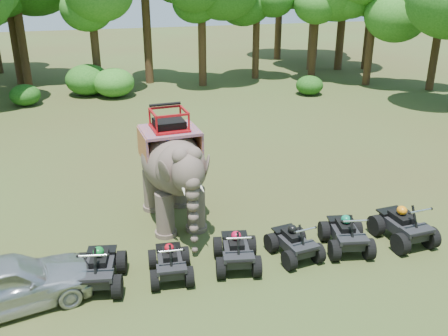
{
  "coord_description": "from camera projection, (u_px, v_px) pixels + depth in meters",
  "views": [
    {
      "loc": [
        -3.66,
        -13.01,
        7.97
      ],
      "look_at": [
        0.0,
        1.2,
        1.9
      ],
      "focal_mm": 40.0,
      "sensor_mm": 36.0,
      "label": 1
    }
  ],
  "objects": [
    {
      "name": "tree_0",
      "position": [
        146.0,
        17.0,
        33.9
      ],
      "size": [
        6.29,
        6.29,
        8.98
      ],
      "primitive_type": null,
      "color": "#195114",
      "rests_on": "ground"
    },
    {
      "name": "parked_car",
      "position": [
        7.0,
        284.0,
        12.17
      ],
      "size": [
        4.39,
        2.57,
        1.4
      ],
      "primitive_type": "imported",
      "rotation": [
        0.0,
        0.0,
        1.81
      ],
      "color": "#B9BCC1",
      "rests_on": "ground"
    },
    {
      "name": "tree_37",
      "position": [
        10.0,
        5.0,
        33.35
      ],
      "size": [
        7.45,
        7.45,
        10.64
      ],
      "primitive_type": null,
      "color": "#195114",
      "rests_on": "ground"
    },
    {
      "name": "atv_2",
      "position": [
        237.0,
        246.0,
        13.93
      ],
      "size": [
        1.49,
        1.86,
        1.24
      ],
      "primitive_type": null,
      "rotation": [
        0.0,
        0.0,
        -0.17
      ],
      "color": "black",
      "rests_on": "ground"
    },
    {
      "name": "atv_0",
      "position": [
        99.0,
        264.0,
        13.07
      ],
      "size": [
        1.55,
        1.95,
        1.31
      ],
      "primitive_type": null,
      "rotation": [
        0.0,
        0.0,
        -0.16
      ],
      "color": "black",
      "rests_on": "ground"
    },
    {
      "name": "tree_4",
      "position": [
        371.0,
        31.0,
        33.66
      ],
      "size": [
        5.15,
        5.15,
        7.36
      ],
      "primitive_type": null,
      "color": "#195114",
      "rests_on": "ground"
    },
    {
      "name": "tree_44",
      "position": [
        343.0,
        2.0,
        38.13
      ],
      "size": [
        7.18,
        7.18,
        10.26
      ],
      "primitive_type": null,
      "color": "#195114",
      "rests_on": "ground"
    },
    {
      "name": "tree_3",
      "position": [
        315.0,
        21.0,
        35.64
      ],
      "size": [
        5.69,
        5.69,
        8.13
      ],
      "primitive_type": null,
      "color": "#195114",
      "rests_on": "ground"
    },
    {
      "name": "tree_32",
      "position": [
        19.0,
        22.0,
        32.86
      ],
      "size": [
        6.01,
        6.01,
        8.58
      ],
      "primitive_type": null,
      "color": "#195114",
      "rests_on": "ground"
    },
    {
      "name": "tree_42",
      "position": [
        317.0,
        3.0,
        42.78
      ],
      "size": [
        6.62,
        6.62,
        9.45
      ],
      "primitive_type": null,
      "color": "#195114",
      "rests_on": "ground"
    },
    {
      "name": "tree_46",
      "position": [
        315.0,
        0.0,
        38.0
      ],
      "size": [
        7.4,
        7.4,
        10.57
      ],
      "primitive_type": null,
      "color": "#195114",
      "rests_on": "ground"
    },
    {
      "name": "atv_4",
      "position": [
        347.0,
        230.0,
        14.75
      ],
      "size": [
        1.53,
        1.91,
        1.28
      ],
      "primitive_type": null,
      "rotation": [
        0.0,
        0.0,
        -0.17
      ],
      "color": "black",
      "rests_on": "ground"
    },
    {
      "name": "tree_43",
      "position": [
        279.0,
        3.0,
        42.52
      ],
      "size": [
        6.65,
        6.65,
        9.5
      ],
      "primitive_type": null,
      "color": "#195114",
      "rests_on": "ground"
    },
    {
      "name": "tree_5",
      "position": [
        438.0,
        36.0,
        32.29
      ],
      "size": [
        4.98,
        4.98,
        7.12
      ],
      "primitive_type": null,
      "color": "#195114",
      "rests_on": "ground"
    },
    {
      "name": "tree_39",
      "position": [
        370.0,
        16.0,
        38.75
      ],
      "size": [
        5.72,
        5.72,
        8.17
      ],
      "primitive_type": null,
      "color": "#195114",
      "rests_on": "ground"
    },
    {
      "name": "atv_3",
      "position": [
        294.0,
        239.0,
        14.38
      ],
      "size": [
        1.41,
        1.76,
        1.18
      ],
      "primitive_type": null,
      "rotation": [
        0.0,
        0.0,
        0.17
      ],
      "color": "black",
      "rests_on": "ground"
    },
    {
      "name": "tree_1",
      "position": [
        202.0,
        26.0,
        33.3
      ],
      "size": [
        5.65,
        5.65,
        8.07
      ],
      "primitive_type": null,
      "color": "#195114",
      "rests_on": "ground"
    },
    {
      "name": "atv_5",
      "position": [
        404.0,
        221.0,
        15.16
      ],
      "size": [
        1.51,
        1.95,
        1.36
      ],
      "primitive_type": null,
      "rotation": [
        0.0,
        0.0,
        0.09
      ],
      "color": "black",
      "rests_on": "ground"
    },
    {
      "name": "atv_1",
      "position": [
        170.0,
        258.0,
        13.45
      ],
      "size": [
        1.24,
        1.63,
        1.15
      ],
      "primitive_type": null,
      "rotation": [
        0.0,
        0.0,
        -0.07
      ],
      "color": "black",
      "rests_on": "ground"
    },
    {
      "name": "tree_2",
      "position": [
        256.0,
        33.0,
        35.79
      ],
      "size": [
        4.57,
        4.57,
        6.53
      ],
      "primitive_type": null,
      "color": "#195114",
      "rests_on": "ground"
    },
    {
      "name": "elephant",
      "position": [
        172.0,
        166.0,
        16.0
      ],
      "size": [
        2.42,
        4.73,
        3.83
      ],
      "primitive_type": null,
      "rotation": [
        0.0,
        0.0,
        0.09
      ],
      "color": "brown",
      "rests_on": "ground"
    },
    {
      "name": "ground",
      "position": [
        234.0,
        238.0,
        15.53
      ],
      "size": [
        110.0,
        110.0,
        0.0
      ],
      "primitive_type": "plane",
      "color": "#47381E",
      "rests_on": "ground"
    },
    {
      "name": "tree_33",
      "position": [
        94.0,
        34.0,
        32.11
      ],
      "size": [
        5.2,
        5.2,
        7.43
      ],
      "primitive_type": null,
      "color": "#195114",
      "rests_on": "ground"
    }
  ]
}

